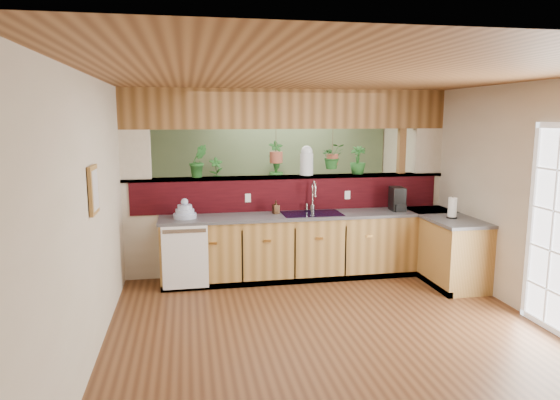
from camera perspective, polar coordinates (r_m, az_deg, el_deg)
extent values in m
cube|color=#533019|center=(6.16, 3.53, -11.60)|extent=(4.60, 7.00, 0.01)
cube|color=brown|center=(5.77, 3.80, 13.29)|extent=(4.60, 7.00, 0.01)
cube|color=beige|center=(9.23, -1.69, 3.76)|extent=(4.60, 0.02, 2.60)
cube|color=beige|center=(2.67, 22.77, -11.21)|extent=(4.60, 0.02, 2.60)
cube|color=beige|center=(5.72, -19.29, -0.26)|extent=(0.02, 7.00, 2.60)
cube|color=beige|center=(6.76, 22.91, 0.95)|extent=(0.02, 7.00, 2.60)
cube|color=beige|center=(7.23, 0.98, -2.83)|extent=(4.60, 0.15, 1.35)
cube|color=#34060C|center=(7.07, 1.13, 0.60)|extent=(4.40, 0.02, 0.45)
cube|color=brown|center=(7.12, 1.00, 2.65)|extent=(4.60, 0.21, 0.04)
cube|color=brown|center=(7.07, 1.02, 10.36)|extent=(4.60, 0.15, 0.55)
cube|color=beige|center=(6.98, -16.21, 4.86)|extent=(0.40, 0.15, 0.70)
cube|color=beige|center=(7.79, 16.40, 5.29)|extent=(0.40, 0.15, 0.70)
cube|color=brown|center=(7.65, 13.58, 2.33)|extent=(0.10, 0.10, 2.60)
cube|color=brown|center=(7.12, 1.00, 2.65)|extent=(4.60, 0.21, 0.04)
cube|color=brown|center=(7.07, 1.02, 10.36)|extent=(4.60, 0.15, 0.55)
cube|color=#5C714D|center=(9.21, -1.67, 3.75)|extent=(4.55, 0.02, 2.55)
cube|color=olive|center=(6.99, 3.61, -5.34)|extent=(4.10, 0.60, 0.86)
cube|color=#46464B|center=(6.89, 3.65, -1.72)|extent=(4.14, 0.64, 0.04)
cube|color=olive|center=(7.23, 18.13, -5.31)|extent=(0.60, 1.48, 0.86)
cube|color=#46464B|center=(7.13, 18.31, -1.81)|extent=(0.64, 1.52, 0.04)
cube|color=olive|center=(7.60, 16.55, -4.52)|extent=(0.60, 0.60, 0.86)
cube|color=#46464B|center=(7.51, 16.71, -1.18)|extent=(0.64, 0.64, 0.04)
cube|color=black|center=(6.85, 4.14, -9.06)|extent=(4.10, 0.06, 0.08)
cube|color=black|center=(7.21, 16.07, -8.47)|extent=(0.06, 1.48, 0.08)
cube|color=white|center=(6.48, -10.78, -6.50)|extent=(0.58, 0.02, 0.82)
cube|color=#B7B7B2|center=(6.38, -10.88, -3.51)|extent=(0.54, 0.01, 0.05)
cube|color=black|center=(6.89, 3.65, -1.68)|extent=(0.82, 0.50, 0.03)
cube|color=black|center=(6.86, 2.11, -2.44)|extent=(0.34, 0.40, 0.16)
cube|color=black|center=(6.95, 5.16, -2.31)|extent=(0.34, 0.40, 0.16)
cube|color=olive|center=(4.90, -20.54, 1.08)|extent=(0.03, 0.35, 0.45)
cube|color=silver|center=(4.89, -20.36, 1.09)|extent=(0.01, 0.27, 0.37)
cylinder|color=#B7B7B2|center=(7.08, 3.73, -0.87)|extent=(0.06, 0.06, 0.09)
cylinder|color=#B7B7B2|center=(7.05, 3.74, 0.46)|extent=(0.02, 0.02, 0.26)
torus|color=#B7B7B2|center=(6.97, 3.88, 1.44)|extent=(0.19, 0.03, 0.19)
cylinder|color=#B7B7B2|center=(6.90, 4.05, 0.81)|extent=(0.02, 0.02, 0.11)
cylinder|color=#B7B7B2|center=(7.06, 3.07, -0.75)|extent=(0.03, 0.03, 0.09)
cylinder|color=#A7B6D8|center=(6.68, -10.81, -1.77)|extent=(0.30, 0.30, 0.07)
cylinder|color=#A7B6D8|center=(6.67, -10.82, -1.25)|extent=(0.24, 0.24, 0.06)
cylinder|color=#A7B6D8|center=(6.66, -10.84, -0.77)|extent=(0.19, 0.19, 0.06)
sphere|color=#A7B6D8|center=(6.65, -10.85, -0.22)|extent=(0.09, 0.09, 0.09)
imported|color=#3C2615|center=(6.86, -0.48, -0.81)|extent=(0.10, 0.10, 0.18)
cube|color=black|center=(7.28, 13.24, 0.14)|extent=(0.18, 0.29, 0.33)
cube|color=black|center=(7.21, 13.53, -0.86)|extent=(0.16, 0.11, 0.11)
cylinder|color=silver|center=(7.23, 13.43, -0.46)|extent=(0.09, 0.09, 0.09)
cylinder|color=black|center=(6.95, 19.04, -1.88)|extent=(0.14, 0.14, 0.02)
cylinder|color=#B7B7B2|center=(6.92, 19.10, -0.78)|extent=(0.02, 0.02, 0.29)
cylinder|color=white|center=(6.92, 19.10, -0.78)|extent=(0.11, 0.11, 0.25)
cylinder|color=silver|center=(7.16, 3.05, 4.11)|extent=(0.19, 0.19, 0.32)
sphere|color=silver|center=(7.14, 3.07, 5.54)|extent=(0.17, 0.17, 0.17)
imported|color=#1E541F|center=(6.95, -9.32, 4.42)|extent=(0.29, 0.26, 0.46)
imported|color=#1E541F|center=(7.37, 8.88, 4.51)|extent=(0.29, 0.29, 0.41)
cylinder|color=brown|center=(7.04, -0.45, 6.75)|extent=(0.01, 0.01, 0.34)
cylinder|color=brown|center=(7.06, -0.45, 4.90)|extent=(0.18, 0.18, 0.16)
imported|color=#1E541F|center=(7.04, -0.45, 6.82)|extent=(0.22, 0.16, 0.39)
cylinder|color=brown|center=(7.23, 6.04, 6.62)|extent=(0.01, 0.01, 0.38)
cylinder|color=brown|center=(7.25, 6.01, 4.66)|extent=(0.17, 0.17, 0.14)
imported|color=#1E541F|center=(7.24, 6.04, 6.41)|extent=(0.33, 0.29, 0.36)
cube|color=black|center=(9.05, -3.51, -1.48)|extent=(1.71, 0.62, 1.11)
imported|color=#1E541F|center=(8.89, -7.30, 3.39)|extent=(0.26, 0.19, 0.46)
imported|color=#1E541F|center=(9.01, -0.45, 3.48)|extent=(0.27, 0.27, 0.44)
imported|color=#1E541F|center=(8.15, 3.02, -3.79)|extent=(0.70, 0.63, 0.70)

